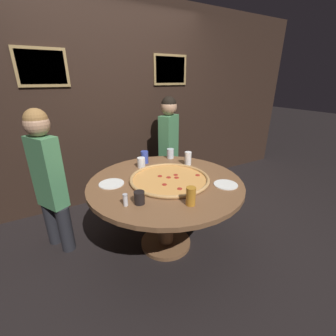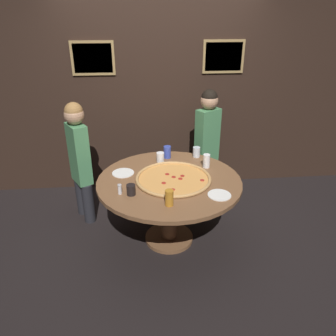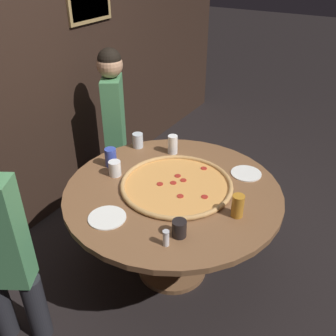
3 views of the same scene
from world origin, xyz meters
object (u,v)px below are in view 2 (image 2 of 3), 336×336
dining_table (169,192)px  condiment_shaker (120,189)px  white_plate_left_side (219,195)px  diner_far_right (79,156)px  drink_cup_near_right (206,161)px  diner_centre_back (207,138)px  drink_cup_by_shaker (167,152)px  drink_cup_far_left (131,190)px  drink_cup_centre_back (160,157)px  white_plate_far_back (123,173)px  giant_pizza (173,178)px  drink_cup_near_left (169,198)px  drink_cup_beside_pizza (196,152)px

dining_table → condiment_shaker: condiment_shaker is taller
white_plate_left_side → diner_far_right: size_ratio=0.15×
drink_cup_near_right → diner_centre_back: size_ratio=0.10×
drink_cup_near_right → drink_cup_by_shaker: drink_cup_near_right is taller
white_plate_left_side → condiment_shaker: 0.92m
drink_cup_near_right → white_plate_left_side: size_ratio=0.68×
drink_cup_far_left → white_plate_left_side: bearing=-6.4°
drink_cup_centre_back → drink_cup_near_right: bearing=-21.1°
dining_table → white_plate_far_back: (-0.47, 0.18, 0.15)m
drink_cup_by_shaker → drink_cup_far_left: 0.90m
dining_table → drink_cup_far_left: drink_cup_far_left is taller
drink_cup_centre_back → drink_cup_by_shaker: drink_cup_by_shaker is taller
giant_pizza → white_plate_left_side: bearing=-41.8°
white_plate_left_side → dining_table: bearing=140.6°
drink_cup_far_left → diner_far_right: (-0.58, 0.79, 0.01)m
drink_cup_by_shaker → dining_table: bearing=-93.1°
drink_cup_near_left → drink_cup_beside_pizza: bearing=67.7°
drink_cup_near_right → condiment_shaker: 1.03m
white_plate_left_side → condiment_shaker: (-0.91, 0.11, 0.05)m
drink_cup_centre_back → condiment_shaker: (-0.42, -0.67, -0.00)m
white_plate_left_side → drink_cup_near_left: bearing=-165.8°
drink_cup_beside_pizza → white_plate_left_side: drink_cup_beside_pizza is taller
drink_cup_by_shaker → white_plate_left_side: drink_cup_by_shaker is taller
white_plate_left_side → diner_centre_back: diner_centre_back is taller
drink_cup_by_shaker → white_plate_far_back: (-0.50, -0.36, -0.07)m
drink_cup_by_shaker → drink_cup_far_left: size_ratio=1.37×
white_plate_far_back → giant_pizza: bearing=-20.3°
drink_cup_near_left → giant_pizza: bearing=79.5°
dining_table → diner_centre_back: (0.57, 0.93, 0.22)m
drink_cup_near_right → diner_centre_back: diner_centre_back is taller
diner_far_right → white_plate_left_side: bearing=-151.4°
drink_cup_far_left → drink_cup_beside_pizza: bearing=47.0°
drink_cup_by_shaker → diner_far_right: size_ratio=0.10×
drink_cup_near_left → drink_cup_near_right: bearing=56.9°
drink_cup_beside_pizza → condiment_shaker: 1.15m
drink_cup_near_right → drink_cup_beside_pizza: drink_cup_near_right is taller
drink_cup_by_shaker → drink_cup_centre_back: bearing=-130.0°
drink_cup_centre_back → drink_cup_beside_pizza: (0.43, 0.10, 0.00)m
diner_centre_back → diner_far_right: bearing=-16.9°
drink_cup_near_left → condiment_shaker: drink_cup_near_left is taller
white_plate_left_side → giant_pizza: bearing=138.2°
drink_cup_near_left → drink_cup_far_left: 0.39m
drink_cup_beside_pizza → drink_cup_far_left: size_ratio=1.15×
dining_table → drink_cup_near_right: drink_cup_near_right is taller
dining_table → drink_cup_centre_back: bearing=97.5°
dining_table → diner_far_right: diner_far_right is taller
diner_centre_back → drink_cup_beside_pizza: bearing=30.9°
dining_table → drink_cup_centre_back: drink_cup_centre_back is taller
dining_table → drink_cup_centre_back: size_ratio=13.44×
drink_cup_far_left → condiment_shaker: (-0.10, 0.02, -0.00)m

